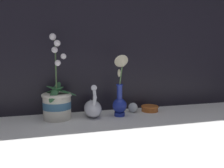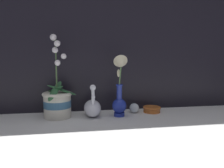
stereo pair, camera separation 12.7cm
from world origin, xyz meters
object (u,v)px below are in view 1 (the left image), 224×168
object	(u,v)px
blue_vase	(120,92)
amber_dish	(150,108)
orchid_potted_plant	(57,102)
swan_figurine	(93,107)
glass_sphere	(133,107)

from	to	relation	value
blue_vase	amber_dish	distance (m)	0.26
orchid_potted_plant	swan_figurine	xyz separation A→B (m)	(0.20, -0.01, -0.04)
swan_figurine	amber_dish	world-z (taller)	swan_figurine
orchid_potted_plant	blue_vase	size ratio (longest dim) A/B	1.32
swan_figurine	amber_dish	xyz separation A→B (m)	(0.37, 0.03, -0.03)
glass_sphere	amber_dish	bearing A→B (deg)	-3.19
swan_figurine	amber_dish	bearing A→B (deg)	4.32
swan_figurine	glass_sphere	distance (m)	0.26
swan_figurine	amber_dish	distance (m)	0.38
blue_vase	glass_sphere	xyz separation A→B (m)	(0.11, 0.08, -0.11)
swan_figurine	blue_vase	world-z (taller)	blue_vase
blue_vase	swan_figurine	bearing A→B (deg)	164.83
glass_sphere	blue_vase	bearing A→B (deg)	-144.35
glass_sphere	swan_figurine	bearing A→B (deg)	-172.50
blue_vase	glass_sphere	bearing A→B (deg)	35.65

